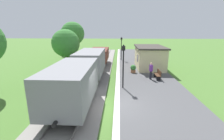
# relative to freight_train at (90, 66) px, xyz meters

# --- Properties ---
(ground_plane) EXTENTS (160.00, 160.00, 0.00)m
(ground_plane) POSITION_rel_freight_train_xyz_m (2.40, -5.69, -1.60)
(ground_plane) COLOR #47702D
(platform_slab) EXTENTS (6.00, 60.00, 0.25)m
(platform_slab) POSITION_rel_freight_train_xyz_m (5.60, -5.69, -1.47)
(platform_slab) COLOR #4C4C4F
(platform_slab) RESTS_ON ground
(platform_edge_stripe) EXTENTS (0.36, 60.00, 0.01)m
(platform_edge_stripe) POSITION_rel_freight_train_xyz_m (2.80, -5.69, -1.34)
(platform_edge_stripe) COLOR silver
(platform_edge_stripe) RESTS_ON platform_slab
(track_ballast) EXTENTS (3.80, 60.00, 0.12)m
(track_ballast) POSITION_rel_freight_train_xyz_m (0.00, -5.69, -1.54)
(track_ballast) COLOR gray
(track_ballast) RESTS_ON ground
(rail_near) EXTENTS (0.07, 60.00, 0.14)m
(rail_near) POSITION_rel_freight_train_xyz_m (0.72, -5.69, -1.41)
(rail_near) COLOR slate
(rail_near) RESTS_ON track_ballast
(rail_far) EXTENTS (0.07, 60.00, 0.14)m
(rail_far) POSITION_rel_freight_train_xyz_m (-0.72, -5.69, -1.41)
(rail_far) COLOR slate
(rail_far) RESTS_ON track_ballast
(freight_train) EXTENTS (2.50, 19.40, 2.72)m
(freight_train) POSITION_rel_freight_train_xyz_m (0.00, 0.00, 0.00)
(freight_train) COLOR gray
(freight_train) RESTS_ON rail_near
(station_hut) EXTENTS (3.50, 5.80, 2.78)m
(station_hut) POSITION_rel_freight_train_xyz_m (6.80, 5.08, 0.05)
(station_hut) COLOR beige
(station_hut) RESTS_ON platform_slab
(bench_near_hut) EXTENTS (0.42, 1.50, 0.91)m
(bench_near_hut) POSITION_rel_freight_train_xyz_m (6.83, 0.21, -0.88)
(bench_near_hut) COLOR #422819
(bench_near_hut) RESTS_ON platform_slab
(bench_down_platform) EXTENTS (0.42, 1.50, 0.91)m
(bench_down_platform) POSITION_rel_freight_train_xyz_m (6.83, 10.42, -0.88)
(bench_down_platform) COLOR #422819
(bench_down_platform) RESTS_ON platform_slab
(person_waiting) EXTENTS (0.32, 0.42, 1.71)m
(person_waiting) POSITION_rel_freight_train_xyz_m (6.07, 0.01, -0.41)
(person_waiting) COLOR black
(person_waiting) RESTS_ON platform_slab
(potted_planter) EXTENTS (0.64, 0.64, 0.92)m
(potted_planter) POSITION_rel_freight_train_xyz_m (4.54, 2.46, -0.88)
(potted_planter) COLOR #9E6642
(potted_planter) RESTS_ON platform_slab
(lamp_post_near) EXTENTS (0.28, 0.28, 3.70)m
(lamp_post_near) POSITION_rel_freight_train_xyz_m (3.26, -2.46, 1.20)
(lamp_post_near) COLOR black
(lamp_post_near) RESTS_ON platform_slab
(lamp_post_far) EXTENTS (0.28, 0.28, 3.70)m
(lamp_post_far) POSITION_rel_freight_train_xyz_m (3.26, 10.18, 1.20)
(lamp_post_far) COLOR black
(lamp_post_far) RESTS_ON platform_slab
(tree_trackside_far) EXTENTS (3.50, 3.50, 5.14)m
(tree_trackside_far) POSITION_rel_freight_train_xyz_m (-3.90, 4.76, 1.78)
(tree_trackside_far) COLOR #4C3823
(tree_trackside_far) RESTS_ON ground
(tree_field_left) EXTENTS (3.72, 3.72, 6.29)m
(tree_field_left) POSITION_rel_freight_train_xyz_m (-4.63, 10.62, 2.82)
(tree_field_left) COLOR #4C3823
(tree_field_left) RESTS_ON ground
(tree_field_distant) EXTENTS (3.06, 3.06, 5.62)m
(tree_field_distant) POSITION_rel_freight_train_xyz_m (-7.61, 16.89, 2.47)
(tree_field_distant) COLOR #4C3823
(tree_field_distant) RESTS_ON ground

